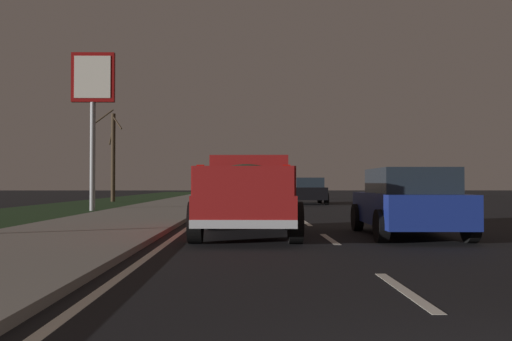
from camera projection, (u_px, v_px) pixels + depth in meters
ground at (283, 207)px, 29.63m from camera, size 144.00×144.00×0.00m
sidewalk_shoulder at (171, 206)px, 29.56m from camera, size 108.00×4.00×0.12m
grass_verge at (73, 207)px, 29.50m from camera, size 108.00×6.00×0.01m
lane_markings at (234, 206)px, 31.15m from camera, size 108.00×3.54×0.01m
pickup_truck at (249, 193)px, 13.42m from camera, size 5.49×2.41×1.87m
sedan_black at (308, 191)px, 34.13m from camera, size 4.41×2.04×1.54m
sedan_blue at (408, 202)px, 13.14m from camera, size 4.44×2.09×1.54m
gas_price_sign at (93, 92)px, 25.67m from camera, size 0.27×1.90×7.01m
bare_tree_far at (113, 154)px, 38.49m from camera, size 1.39×2.11×6.17m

